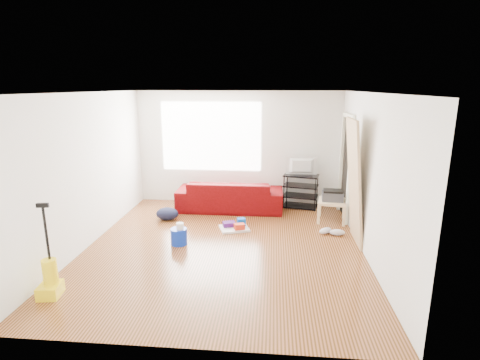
# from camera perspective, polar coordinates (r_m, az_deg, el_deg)

# --- Properties ---
(room) EXTENTS (4.51, 5.01, 2.51)m
(room) POSITION_cam_1_polar(r_m,az_deg,el_deg) (6.05, -1.71, 1.33)
(room) COLOR #43280A
(room) RESTS_ON ground
(sofa) EXTENTS (2.24, 0.87, 0.65)m
(sofa) POSITION_cam_1_polar(r_m,az_deg,el_deg) (8.13, -1.50, -4.46)
(sofa) COLOR #3D0100
(sofa) RESTS_ON ground
(tv_stand) EXTENTS (0.81, 0.57, 0.73)m
(tv_stand) POSITION_cam_1_polar(r_m,az_deg,el_deg) (8.25, 9.22, -1.64)
(tv_stand) COLOR black
(tv_stand) RESTS_ON ground
(tv) EXTENTS (0.67, 0.09, 0.38)m
(tv) POSITION_cam_1_polar(r_m,az_deg,el_deg) (8.12, 9.37, 2.10)
(tv) COLOR black
(tv) RESTS_ON tv_stand
(side_table) EXTENTS (0.60, 0.60, 0.42)m
(side_table) POSITION_cam_1_polar(r_m,az_deg,el_deg) (7.55, 13.85, -3.53)
(side_table) COLOR beige
(side_table) RESTS_ON ground
(printer) EXTENTS (0.43, 0.34, 0.21)m
(printer) POSITION_cam_1_polar(r_m,az_deg,el_deg) (7.50, 13.92, -2.29)
(printer) COLOR #323238
(printer) RESTS_ON side_table
(bucket) EXTENTS (0.28, 0.28, 0.28)m
(bucket) POSITION_cam_1_polar(r_m,az_deg,el_deg) (6.49, -9.25, -9.60)
(bucket) COLOR #0A2BB6
(bucket) RESTS_ON ground
(toilet_paper) EXTENTS (0.12, 0.12, 0.11)m
(toilet_paper) POSITION_cam_1_polar(r_m,az_deg,el_deg) (6.39, -9.08, -8.12)
(toilet_paper) COLOR silver
(toilet_paper) RESTS_ON bucket
(cleaning_tray) EXTENTS (0.62, 0.55, 0.18)m
(cleaning_tray) POSITION_cam_1_polar(r_m,az_deg,el_deg) (7.02, -0.75, -7.06)
(cleaning_tray) COLOR silver
(cleaning_tray) RESTS_ON ground
(backpack) EXTENTS (0.45, 0.37, 0.24)m
(backpack) POSITION_cam_1_polar(r_m,az_deg,el_deg) (7.66, -10.99, -5.93)
(backpack) COLOR black
(backpack) RESTS_ON ground
(sneakers) EXTENTS (0.49, 0.26, 0.11)m
(sneakers) POSITION_cam_1_polar(r_m,az_deg,el_deg) (6.97, 13.74, -7.65)
(sneakers) COLOR silver
(sneakers) RESTS_ON ground
(vacuum) EXTENTS (0.29, 0.32, 1.21)m
(vacuum) POSITION_cam_1_polar(r_m,az_deg,el_deg) (5.45, -26.98, -13.30)
(vacuum) COLOR yellow
(vacuum) RESTS_ON ground
(door_panel) EXTENTS (0.26, 0.84, 2.09)m
(door_panel) POSITION_cam_1_polar(r_m,az_deg,el_deg) (6.80, 16.39, -8.89)
(door_panel) COLOR tan
(door_panel) RESTS_ON ground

